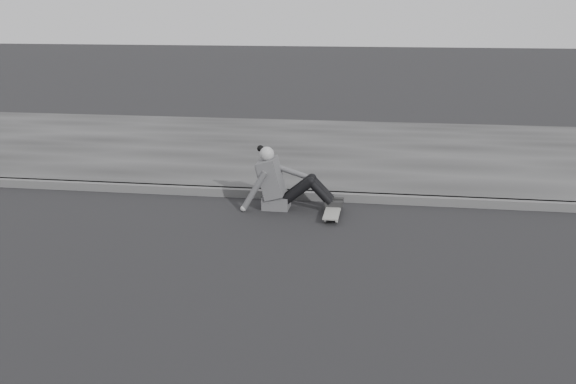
# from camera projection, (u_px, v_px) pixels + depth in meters

# --- Properties ---
(ground) EXTENTS (80.00, 80.00, 0.00)m
(ground) POSITION_uv_depth(u_px,v_px,m) (427.00, 277.00, 6.59)
(ground) COLOR black
(ground) RESTS_ON ground
(curb) EXTENTS (24.00, 0.16, 0.12)m
(curb) POSITION_uv_depth(u_px,v_px,m) (417.00, 200.00, 9.02)
(curb) COLOR #4D4D4D
(curb) RESTS_ON ground
(sidewalk) EXTENTS (24.00, 6.00, 0.12)m
(sidewalk) POSITION_uv_depth(u_px,v_px,m) (411.00, 153.00, 11.89)
(sidewalk) COLOR #333333
(sidewalk) RESTS_ON ground
(skateboard) EXTENTS (0.20, 0.78, 0.09)m
(skateboard) POSITION_uv_depth(u_px,v_px,m) (333.00, 211.00, 8.49)
(skateboard) COLOR #A5A5A0
(skateboard) RESTS_ON ground
(seated_woman) EXTENTS (1.38, 0.46, 0.88)m
(seated_woman) POSITION_uv_depth(u_px,v_px,m) (281.00, 183.00, 8.75)
(seated_woman) COLOR #4B4B4D
(seated_woman) RESTS_ON ground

